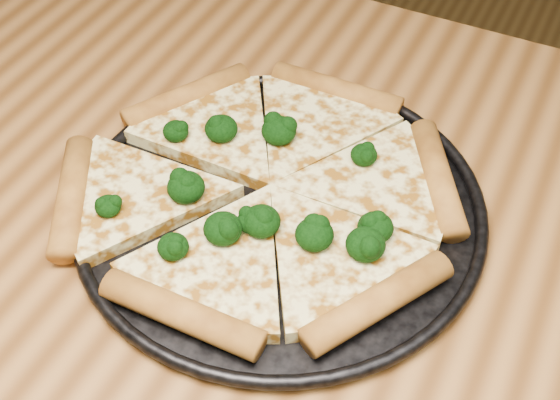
% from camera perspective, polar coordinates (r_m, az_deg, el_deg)
% --- Properties ---
extents(dining_table, '(1.20, 0.90, 0.75)m').
position_cam_1_polar(dining_table, '(0.70, 4.82, -13.12)').
color(dining_table, '#94612D').
rests_on(dining_table, ground).
extents(pizza_pan, '(0.38, 0.38, 0.02)m').
position_cam_1_polar(pizza_pan, '(0.69, 0.00, -0.47)').
color(pizza_pan, black).
rests_on(pizza_pan, dining_table).
extents(pizza, '(0.39, 0.34, 0.03)m').
position_cam_1_polar(pizza, '(0.69, -1.09, 1.02)').
color(pizza, '#F8ED97').
rests_on(pizza, pizza_pan).
extents(broccoli_florets, '(0.25, 0.20, 0.03)m').
position_cam_1_polar(broccoli_florets, '(0.67, -1.32, 0.29)').
color(broccoli_florets, black).
rests_on(broccoli_florets, pizza).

